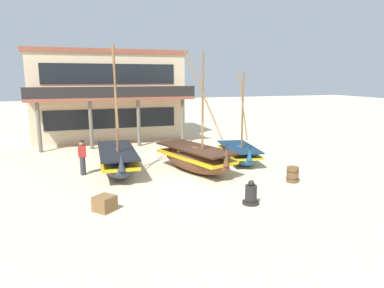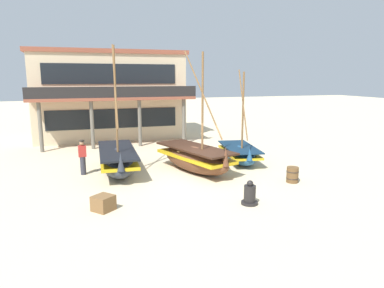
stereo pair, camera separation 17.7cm
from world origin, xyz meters
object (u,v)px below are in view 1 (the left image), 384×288
(fishing_boat_near_left, at_px, (239,153))
(wooden_barrel, at_px, (293,174))
(fisherman_by_hull, at_px, (82,158))
(fishing_boat_centre_large, at_px, (117,160))
(cargo_crate, at_px, (105,203))
(fishing_boat_far_right, at_px, (195,158))
(capstan_winch, at_px, (251,195))
(harbor_building_main, at_px, (108,95))

(fishing_boat_near_left, xyz_separation_m, wooden_barrel, (0.61, -4.13, -0.16))
(fisherman_by_hull, height_order, wooden_barrel, fisherman_by_hull)
(fishing_boat_centre_large, bearing_deg, cargo_crate, -101.76)
(fishing_boat_centre_large, distance_m, fishing_boat_far_right, 3.82)
(capstan_winch, relative_size, wooden_barrel, 1.30)
(fishing_boat_far_right, height_order, capstan_winch, fishing_boat_far_right)
(fisherman_by_hull, distance_m, wooden_barrel, 9.79)
(fishing_boat_centre_large, height_order, fisherman_by_hull, fishing_boat_centre_large)
(fishing_boat_far_right, relative_size, fisherman_by_hull, 3.48)
(fishing_boat_near_left, distance_m, fisherman_by_hull, 8.23)
(fishing_boat_far_right, height_order, harbor_building_main, harbor_building_main)
(fishing_boat_centre_large, xyz_separation_m, capstan_winch, (4.15, -5.94, -0.29))
(fisherman_by_hull, distance_m, capstan_winch, 8.36)
(capstan_winch, relative_size, cargo_crate, 1.41)
(wooden_barrel, bearing_deg, cargo_crate, -174.55)
(fishing_boat_centre_large, relative_size, harbor_building_main, 0.54)
(fishing_boat_near_left, distance_m, wooden_barrel, 4.18)
(fisherman_by_hull, distance_m, cargo_crate, 5.06)
(fishing_boat_centre_large, bearing_deg, fishing_boat_far_right, -16.07)
(cargo_crate, bearing_deg, wooden_barrel, 5.45)
(fishing_boat_near_left, xyz_separation_m, fishing_boat_far_right, (-2.93, -1.07, 0.18))
(fishing_boat_centre_large, height_order, harbor_building_main, harbor_building_main)
(fishing_boat_near_left, bearing_deg, wooden_barrel, -81.58)
(capstan_winch, xyz_separation_m, cargo_crate, (-5.17, 1.04, -0.09))
(fishing_boat_near_left, relative_size, capstan_winch, 5.50)
(harbor_building_main, bearing_deg, capstan_winch, -78.15)
(fishing_boat_centre_large, relative_size, wooden_barrel, 8.74)
(fisherman_by_hull, xyz_separation_m, capstan_winch, (5.77, -6.03, -0.48))
(capstan_winch, bearing_deg, wooden_barrel, 30.83)
(fishing_boat_near_left, xyz_separation_m, fisherman_by_hull, (-8.22, 0.07, 0.33))
(fishing_boat_near_left, distance_m, harbor_building_main, 12.62)
(fishing_boat_far_right, xyz_separation_m, fisherman_by_hull, (-5.29, 1.15, 0.15))
(capstan_winch, bearing_deg, fisherman_by_hull, 133.71)
(fisherman_by_hull, bearing_deg, capstan_winch, -46.29)
(fishing_boat_far_right, bearing_deg, fishing_boat_near_left, 20.12)
(cargo_crate, distance_m, harbor_building_main, 16.06)
(fishing_boat_far_right, distance_m, fisherman_by_hull, 5.42)
(wooden_barrel, relative_size, cargo_crate, 1.08)
(wooden_barrel, xyz_separation_m, harbor_building_main, (-6.57, 14.90, 2.93))
(fisherman_by_hull, xyz_separation_m, cargo_crate, (0.60, -4.99, -0.56))
(fisherman_by_hull, relative_size, harbor_building_main, 0.15)
(wooden_barrel, relative_size, harbor_building_main, 0.06)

